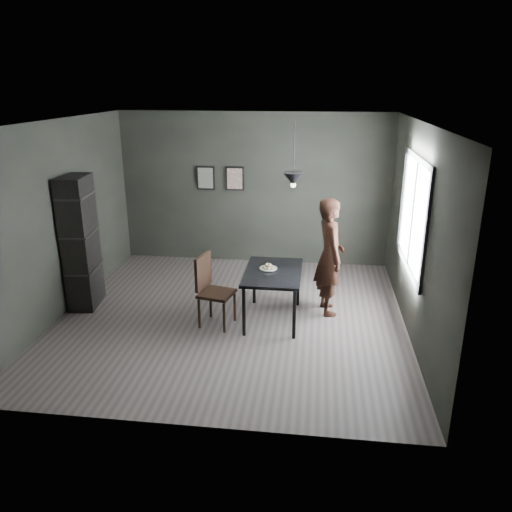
# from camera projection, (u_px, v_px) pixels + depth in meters

# --- Properties ---
(ground) EXTENTS (5.00, 5.00, 0.00)m
(ground) POSITION_uv_depth(u_px,v_px,m) (232.00, 317.00, 7.38)
(ground) COLOR #3C3634
(ground) RESTS_ON ground
(back_wall) EXTENTS (5.00, 0.10, 2.80)m
(back_wall) POSITION_uv_depth(u_px,v_px,m) (254.00, 189.00, 9.26)
(back_wall) COLOR black
(back_wall) RESTS_ON ground
(ceiling) EXTENTS (5.00, 5.00, 0.02)m
(ceiling) POSITION_uv_depth(u_px,v_px,m) (229.00, 121.00, 6.46)
(ceiling) COLOR silver
(ceiling) RESTS_ON ground
(window_assembly) EXTENTS (0.04, 1.96, 1.56)m
(window_assembly) POSITION_uv_depth(u_px,v_px,m) (413.00, 214.00, 6.74)
(window_assembly) COLOR white
(window_assembly) RESTS_ON ground
(cafe_table) EXTENTS (0.80, 1.20, 0.75)m
(cafe_table) POSITION_uv_depth(u_px,v_px,m) (273.00, 276.00, 7.08)
(cafe_table) COLOR black
(cafe_table) RESTS_ON ground
(white_plate) EXTENTS (0.23, 0.23, 0.01)m
(white_plate) POSITION_uv_depth(u_px,v_px,m) (268.00, 269.00, 7.13)
(white_plate) COLOR silver
(white_plate) RESTS_ON cafe_table
(donut_pile) EXTENTS (0.18, 0.18, 0.07)m
(donut_pile) POSITION_uv_depth(u_px,v_px,m) (268.00, 267.00, 7.12)
(donut_pile) COLOR beige
(donut_pile) RESTS_ON white_plate
(woman) EXTENTS (0.55, 0.72, 1.75)m
(woman) POSITION_uv_depth(u_px,v_px,m) (330.00, 257.00, 7.28)
(woman) COLOR black
(woman) RESTS_ON ground
(wood_chair) EXTENTS (0.53, 0.53, 1.03)m
(wood_chair) POSITION_uv_depth(u_px,v_px,m) (211.00, 286.00, 6.99)
(wood_chair) COLOR black
(wood_chair) RESTS_ON ground
(shelf_unit) EXTENTS (0.46, 0.71, 2.01)m
(shelf_unit) POSITION_uv_depth(u_px,v_px,m) (80.00, 243.00, 7.47)
(shelf_unit) COLOR black
(shelf_unit) RESTS_ON ground
(pendant_lamp) EXTENTS (0.28, 0.28, 0.86)m
(pendant_lamp) POSITION_uv_depth(u_px,v_px,m) (293.00, 179.00, 6.69)
(pendant_lamp) COLOR black
(pendant_lamp) RESTS_ON ground
(framed_print_left) EXTENTS (0.34, 0.04, 0.44)m
(framed_print_left) POSITION_uv_depth(u_px,v_px,m) (206.00, 178.00, 9.27)
(framed_print_left) COLOR black
(framed_print_left) RESTS_ON ground
(framed_print_right) EXTENTS (0.34, 0.04, 0.44)m
(framed_print_right) POSITION_uv_depth(u_px,v_px,m) (235.00, 179.00, 9.20)
(framed_print_right) COLOR black
(framed_print_right) RESTS_ON ground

